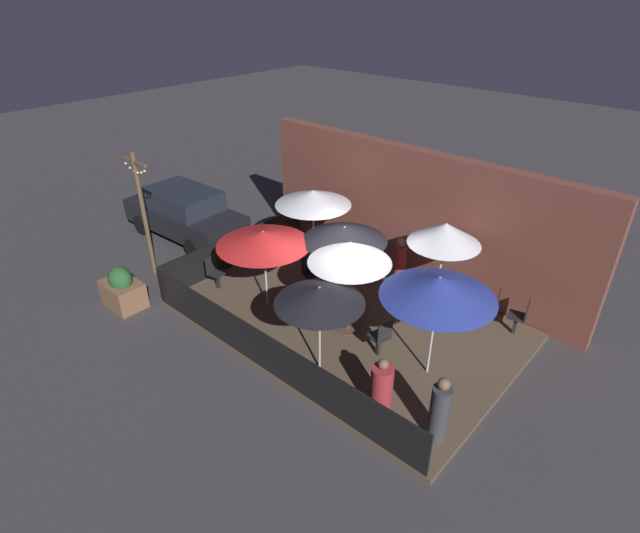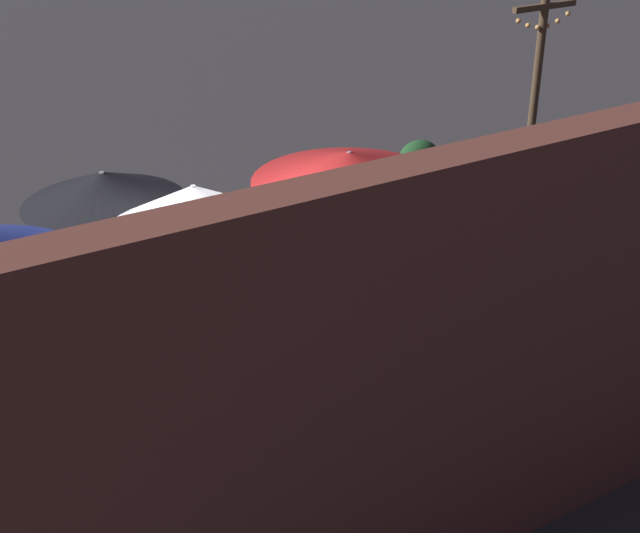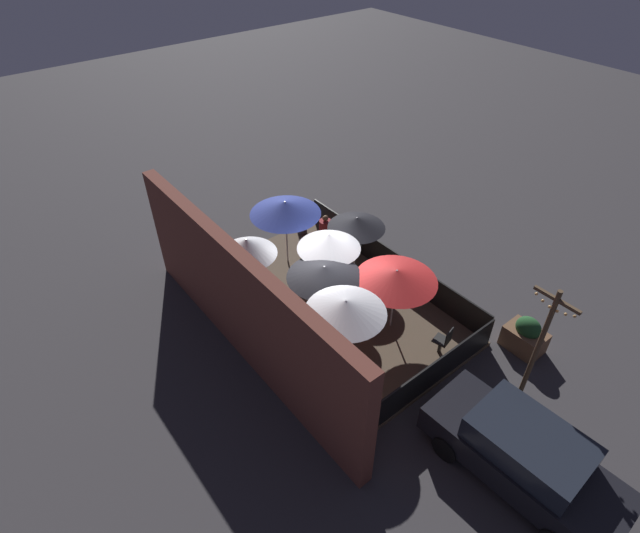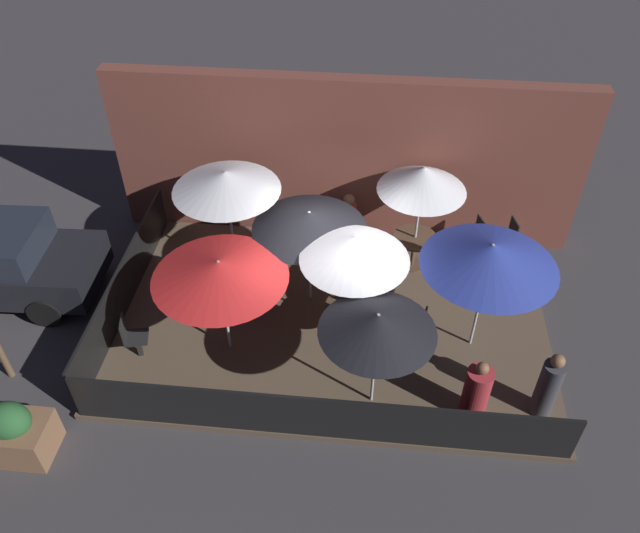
{
  "view_description": "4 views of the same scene",
  "coord_description": "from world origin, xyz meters",
  "px_view_note": "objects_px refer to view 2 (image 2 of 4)",
  "views": [
    {
      "loc": [
        6.26,
        -7.86,
        7.33
      ],
      "look_at": [
        -0.94,
        0.15,
        1.11
      ],
      "focal_mm": 28.0,
      "sensor_mm": 36.0,
      "label": 1
    },
    {
      "loc": [
        3.48,
        7.13,
        5.66
      ],
      "look_at": [
        -0.94,
        -0.16,
        1.28
      ],
      "focal_mm": 50.0,
      "sensor_mm": 36.0,
      "label": 2
    },
    {
      "loc": [
        -8.56,
        7.12,
        10.57
      ],
      "look_at": [
        0.47,
        -0.09,
        1.32
      ],
      "focal_mm": 28.0,
      "sensor_mm": 36.0,
      "label": 3
    },
    {
      "loc": [
        0.6,
        -8.24,
        8.77
      ],
      "look_at": [
        -0.24,
        0.04,
        1.38
      ],
      "focal_mm": 35.0,
      "sensor_mm": 36.0,
      "label": 4
    }
  ],
  "objects_px": {
    "patio_umbrella_5": "(349,166)",
    "patio_chair_0": "(435,234)",
    "patio_chair_3": "(90,361)",
    "light_post": "(534,99)",
    "patio_umbrella_6": "(315,235)",
    "patio_umbrella_0": "(194,209)",
    "patio_chair_4": "(386,325)",
    "patron_2": "(350,455)",
    "planter_box": "(418,179)",
    "dining_table_0": "(204,339)",
    "patio_umbrella_2": "(103,188)",
    "patio_umbrella_1": "(165,325)",
    "dining_table_1": "(180,488)",
    "patio_umbrella_3": "(493,196)"
  },
  "relations": [
    {
      "from": "patio_umbrella_5",
      "to": "patio_chair_0",
      "type": "distance_m",
      "value": 2.17
    },
    {
      "from": "patio_chair_3",
      "to": "light_post",
      "type": "relative_size",
      "value": 0.27
    },
    {
      "from": "patio_chair_0",
      "to": "patio_umbrella_6",
      "type": "bearing_deg",
      "value": 17.67
    },
    {
      "from": "patio_umbrella_6",
      "to": "patio_chair_3",
      "type": "height_order",
      "value": "patio_umbrella_6"
    },
    {
      "from": "patio_umbrella_0",
      "to": "patio_chair_4",
      "type": "distance_m",
      "value": 2.51
    },
    {
      "from": "patron_2",
      "to": "planter_box",
      "type": "xyz_separation_m",
      "value": [
        -4.79,
        -5.39,
        -0.28
      ]
    },
    {
      "from": "patio_chair_3",
      "to": "planter_box",
      "type": "bearing_deg",
      "value": 36.9
    },
    {
      "from": "dining_table_0",
      "to": "patron_2",
      "type": "height_order",
      "value": "patron_2"
    },
    {
      "from": "patio_umbrella_5",
      "to": "patron_2",
      "type": "xyz_separation_m",
      "value": [
        1.93,
        3.03,
        -1.25
      ]
    },
    {
      "from": "dining_table_0",
      "to": "patio_chair_3",
      "type": "bearing_deg",
      "value": -13.74
    },
    {
      "from": "patio_umbrella_0",
      "to": "patio_umbrella_6",
      "type": "bearing_deg",
      "value": 134.82
    },
    {
      "from": "patio_umbrella_2",
      "to": "dining_table_0",
      "type": "relative_size",
      "value": 2.11
    },
    {
      "from": "patio_umbrella_0",
      "to": "patio_umbrella_1",
      "type": "bearing_deg",
      "value": 60.71
    },
    {
      "from": "patio_umbrella_2",
      "to": "patio_chair_0",
      "type": "bearing_deg",
      "value": 172.56
    },
    {
      "from": "patio_chair_0",
      "to": "dining_table_1",
      "type": "bearing_deg",
      "value": 17.33
    },
    {
      "from": "patio_chair_3",
      "to": "planter_box",
      "type": "distance_m",
      "value": 6.71
    },
    {
      "from": "patio_umbrella_0",
      "to": "patio_umbrella_2",
      "type": "xyz_separation_m",
      "value": [
        0.44,
        -1.47,
        -0.2
      ]
    },
    {
      "from": "dining_table_0",
      "to": "planter_box",
      "type": "bearing_deg",
      "value": -149.83
    },
    {
      "from": "patio_umbrella_0",
      "to": "patio_chair_4",
      "type": "bearing_deg",
      "value": 159.35
    },
    {
      "from": "patio_umbrella_1",
      "to": "patio_umbrella_5",
      "type": "height_order",
      "value": "patio_umbrella_1"
    },
    {
      "from": "patio_umbrella_2",
      "to": "patron_2",
      "type": "distance_m",
      "value": 4.18
    },
    {
      "from": "patio_umbrella_2",
      "to": "patio_chair_4",
      "type": "height_order",
      "value": "patio_umbrella_2"
    },
    {
      "from": "patio_umbrella_6",
      "to": "light_post",
      "type": "relative_size",
      "value": 0.59
    },
    {
      "from": "patio_umbrella_1",
      "to": "patio_umbrella_5",
      "type": "relative_size",
      "value": 1.06
    },
    {
      "from": "patio_umbrella_2",
      "to": "patio_umbrella_3",
      "type": "height_order",
      "value": "patio_umbrella_3"
    },
    {
      "from": "patio_umbrella_3",
      "to": "patio_chair_4",
      "type": "distance_m",
      "value": 1.97
    },
    {
      "from": "patio_umbrella_6",
      "to": "patio_umbrella_0",
      "type": "bearing_deg",
      "value": -45.18
    },
    {
      "from": "patio_umbrella_1",
      "to": "dining_table_1",
      "type": "relative_size",
      "value": 2.72
    },
    {
      "from": "dining_table_1",
      "to": "patio_umbrella_3",
      "type": "bearing_deg",
      "value": -171.79
    },
    {
      "from": "patron_2",
      "to": "patio_chair_4",
      "type": "bearing_deg",
      "value": 59.63
    },
    {
      "from": "patio_umbrella_6",
      "to": "patio_chair_0",
      "type": "xyz_separation_m",
      "value": [
        -2.94,
        -1.78,
        -1.42
      ]
    },
    {
      "from": "patio_umbrella_1",
      "to": "patio_chair_0",
      "type": "xyz_separation_m",
      "value": [
        -4.94,
        -2.96,
        -1.65
      ]
    },
    {
      "from": "patio_umbrella_2",
      "to": "patio_umbrella_3",
      "type": "bearing_deg",
      "value": 134.29
    },
    {
      "from": "dining_table_1",
      "to": "patio_umbrella_0",
      "type": "bearing_deg",
      "value": -119.29
    },
    {
      "from": "patio_umbrella_3",
      "to": "patio_chair_3",
      "type": "relative_size",
      "value": 2.52
    },
    {
      "from": "patio_umbrella_3",
      "to": "patron_2",
      "type": "bearing_deg",
      "value": 22.84
    },
    {
      "from": "patio_umbrella_1",
      "to": "patio_chair_0",
      "type": "distance_m",
      "value": 5.99
    },
    {
      "from": "patio_umbrella_0",
      "to": "patio_chair_3",
      "type": "distance_m",
      "value": 1.94
    },
    {
      "from": "patio_umbrella_2",
      "to": "patio_umbrella_6",
      "type": "relative_size",
      "value": 0.98
    },
    {
      "from": "patio_umbrella_2",
      "to": "dining_table_1",
      "type": "height_order",
      "value": "patio_umbrella_2"
    },
    {
      "from": "patio_umbrella_5",
      "to": "planter_box",
      "type": "distance_m",
      "value": 4.01
    },
    {
      "from": "patio_umbrella_5",
      "to": "planter_box",
      "type": "relative_size",
      "value": 2.04
    },
    {
      "from": "patio_chair_4",
      "to": "light_post",
      "type": "xyz_separation_m",
      "value": [
        -4.07,
        -2.2,
        1.34
      ]
    },
    {
      "from": "dining_table_0",
      "to": "patio_chair_0",
      "type": "xyz_separation_m",
      "value": [
        -3.79,
        -0.92,
        -0.07
      ]
    },
    {
      "from": "patio_umbrella_3",
      "to": "patron_2",
      "type": "xyz_separation_m",
      "value": [
        2.24,
        0.95,
        -1.56
      ]
    },
    {
      "from": "patio_umbrella_5",
      "to": "patio_umbrella_6",
      "type": "xyz_separation_m",
      "value": [
        1.31,
        1.43,
        0.02
      ]
    },
    {
      "from": "patio_umbrella_0",
      "to": "patio_umbrella_5",
      "type": "bearing_deg",
      "value": -165.37
    },
    {
      "from": "patio_umbrella_6",
      "to": "planter_box",
      "type": "distance_m",
      "value": 5.84
    },
    {
      "from": "patio_umbrella_3",
      "to": "patio_umbrella_6",
      "type": "distance_m",
      "value": 1.77
    },
    {
      "from": "patio_chair_0",
      "to": "patio_umbrella_0",
      "type": "bearing_deg",
      "value": 0.0
    }
  ]
}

